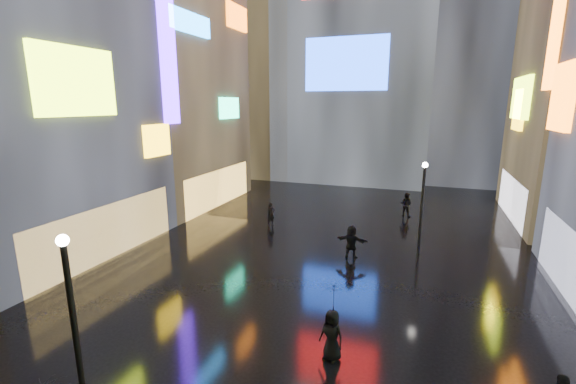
% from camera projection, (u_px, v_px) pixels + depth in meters
% --- Properties ---
extents(ground, '(140.00, 140.00, 0.00)m').
position_uv_depth(ground, '(333.00, 245.00, 23.03)').
color(ground, black).
rests_on(ground, ground).
extents(building_left_mid, '(10.28, 12.70, 24.00)m').
position_uv_depth(building_left_mid, '(13.00, 31.00, 20.09)').
color(building_left_mid, black).
rests_on(building_left_mid, ground).
extents(building_left_far, '(10.28, 12.00, 22.00)m').
position_uv_depth(building_left_far, '(161.00, 70.00, 31.32)').
color(building_left_far, black).
rests_on(building_left_far, ground).
extents(tower_flank_right, '(12.00, 12.00, 34.00)m').
position_uv_depth(tower_flank_right, '(479.00, 18.00, 40.14)').
color(tower_flank_right, black).
rests_on(tower_flank_right, ground).
extents(tower_flank_left, '(10.00, 10.00, 26.00)m').
position_uv_depth(tower_flank_left, '(262.00, 62.00, 44.90)').
color(tower_flank_left, black).
rests_on(tower_flank_left, ground).
extents(lamp_near, '(0.30, 0.30, 5.20)m').
position_uv_depth(lamp_near, '(73.00, 319.00, 9.74)').
color(lamp_near, black).
rests_on(lamp_near, ground).
extents(lamp_far, '(0.30, 0.30, 5.20)m').
position_uv_depth(lamp_far, '(422.00, 203.00, 21.15)').
color(lamp_far, black).
rests_on(lamp_far, ground).
extents(pedestrian_4, '(0.99, 0.81, 1.75)m').
position_uv_depth(pedestrian_4, '(332.00, 335.00, 12.58)').
color(pedestrian_4, black).
rests_on(pedestrian_4, ground).
extents(pedestrian_5, '(1.75, 0.64, 1.85)m').
position_uv_depth(pedestrian_5, '(351.00, 242.00, 20.93)').
color(pedestrian_5, black).
rests_on(pedestrian_5, ground).
extents(pedestrian_6, '(0.67, 0.71, 1.63)m').
position_uv_depth(pedestrian_6, '(271.00, 214.00, 26.52)').
color(pedestrian_6, black).
rests_on(pedestrian_6, ground).
extents(pedestrian_7, '(1.04, 0.92, 1.79)m').
position_uv_depth(pedestrian_7, '(406.00, 204.00, 28.82)').
color(pedestrian_7, black).
rests_on(pedestrian_7, ground).
extents(umbrella_2, '(1.34, 1.33, 0.94)m').
position_uv_depth(umbrella_2, '(333.00, 298.00, 12.28)').
color(umbrella_2, black).
rests_on(umbrella_2, pedestrian_4).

